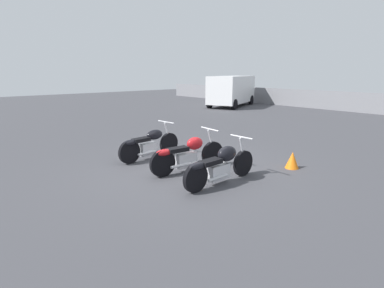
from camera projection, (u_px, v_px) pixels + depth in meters
ground_plane at (186, 170)px, 7.72m from camera, size 60.00×60.00×0.00m
motorcycle_slot_0 at (149, 144)px, 8.60m from camera, size 0.70×2.08×1.02m
motorcycle_slot_1 at (187, 154)px, 7.51m from camera, size 0.71×2.19×1.03m
motorcycle_slot_2 at (220, 165)px, 6.66m from camera, size 0.65×2.18×0.99m
parked_van at (232, 90)px, 21.80m from camera, size 3.57×5.28×2.17m
traffic_cone_near at (292, 160)px, 7.80m from camera, size 0.35×0.35×0.44m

